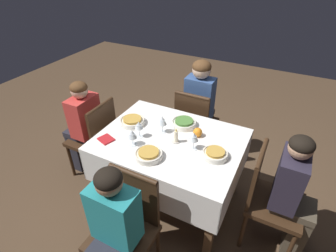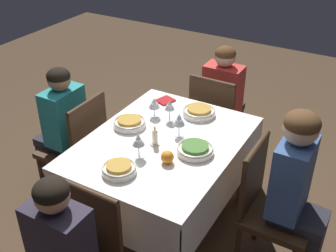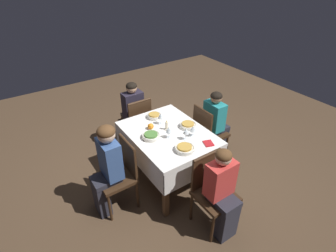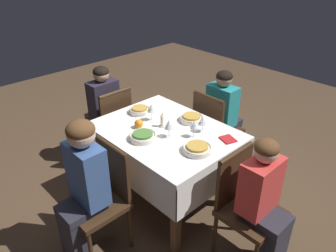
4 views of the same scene
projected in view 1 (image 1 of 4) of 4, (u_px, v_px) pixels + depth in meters
name	position (u px, v px, depth m)	size (l,w,h in m)	color
ground_plane	(170.00, 199.00, 2.62)	(8.00, 8.00, 0.00)	#4C3826
dining_table	(170.00, 149.00, 2.26)	(1.19, 0.91, 0.75)	white
chair_south	(195.00, 122.00, 2.88)	(0.41, 0.41, 0.89)	#382314
chair_west	(268.00, 196.00, 2.02)	(0.41, 0.41, 0.89)	#382314
chair_north	(127.00, 224.00, 1.81)	(0.41, 0.41, 0.89)	#382314
chair_east	(96.00, 136.00, 2.66)	(0.41, 0.41, 0.89)	#382314
person_adult_denim	(201.00, 103.00, 2.90)	(0.30, 0.34, 1.16)	#282833
person_child_dark	(293.00, 194.00, 1.90)	(0.33, 0.30, 1.09)	#4C4233
person_child_teal	(111.00, 234.00, 1.64)	(0.30, 0.33, 1.08)	#282833
person_child_red	(82.00, 125.00, 2.67)	(0.33, 0.30, 1.07)	#282833
bowl_south	(184.00, 123.00, 2.34)	(0.23, 0.23, 0.06)	silver
wine_glass_south	(162.00, 121.00, 2.21)	(0.07, 0.07, 0.16)	white
bowl_west	(215.00, 154.00, 1.99)	(0.20, 0.20, 0.06)	silver
wine_glass_west	(194.00, 137.00, 2.02)	(0.07, 0.07, 0.16)	white
bowl_north	(149.00, 154.00, 1.99)	(0.22, 0.22, 0.06)	silver
wine_glass_north	(132.00, 135.00, 2.07)	(0.08, 0.08, 0.14)	white
bowl_east	(132.00, 121.00, 2.37)	(0.23, 0.23, 0.06)	silver
wine_glass_east	(139.00, 126.00, 2.16)	(0.07, 0.07, 0.15)	white
candle_centerpiece	(176.00, 137.00, 2.13)	(0.06, 0.06, 0.13)	beige
orange_fruit	(198.00, 132.00, 2.20)	(0.08, 0.08, 0.08)	orange
napkin_red_folded	(106.00, 139.00, 2.18)	(0.15, 0.14, 0.01)	red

